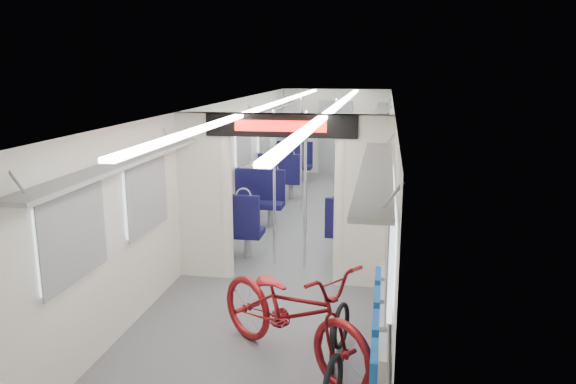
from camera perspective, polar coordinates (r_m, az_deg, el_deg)
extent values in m
plane|color=#515456|center=(9.78, 1.56, -4.59)|extent=(12.00, 12.00, 0.00)
cube|color=silver|center=(9.81, -6.81, 2.30)|extent=(0.02, 12.00, 2.30)
cube|color=silver|center=(9.41, 10.37, 1.73)|extent=(0.02, 12.00, 2.30)
cube|color=silver|center=(15.40, 4.84, 6.12)|extent=(2.90, 0.02, 2.30)
cube|color=silver|center=(3.93, -11.56, -14.21)|extent=(2.90, 0.02, 2.30)
cube|color=silver|center=(9.36, 1.64, 8.98)|extent=(2.90, 12.00, 0.02)
cube|color=white|center=(9.46, -1.70, 8.83)|extent=(0.12, 11.40, 0.04)
cube|color=white|center=(9.30, 5.04, 8.72)|extent=(0.12, 11.40, 0.04)
cube|color=silver|center=(7.89, -8.65, -1.45)|extent=(0.65, 0.18, 2.00)
cube|color=silver|center=(7.49, 7.91, -2.17)|extent=(0.65, 0.18, 2.00)
cube|color=silver|center=(7.40, -0.60, 6.83)|extent=(2.90, 0.18, 0.30)
cylinder|color=silver|center=(7.79, -6.38, -1.56)|extent=(0.20, 0.20, 2.00)
cylinder|color=silver|center=(7.51, 5.43, -2.08)|extent=(0.20, 0.20, 2.00)
cube|color=black|center=(7.30, -0.76, 6.74)|extent=(2.00, 0.03, 0.30)
cube|color=#FF0C07|center=(7.27, -0.80, 6.72)|extent=(1.20, 0.02, 0.14)
cube|color=silver|center=(5.44, -21.12, -4.28)|extent=(0.04, 1.00, 0.75)
cube|color=silver|center=(4.69, 10.40, -6.28)|extent=(0.04, 1.00, 0.75)
cube|color=silver|center=(6.81, -14.30, -0.49)|extent=(0.04, 1.00, 0.75)
cube|color=silver|center=(6.23, 10.32, -1.52)|extent=(0.04, 1.00, 0.75)
cube|color=silver|center=(9.29, -7.55, 3.26)|extent=(0.04, 1.00, 0.75)
cube|color=silver|center=(8.87, 10.26, 2.72)|extent=(0.04, 1.00, 0.75)
cube|color=silver|center=(11.10, -4.64, 4.86)|extent=(0.04, 1.00, 0.75)
cube|color=silver|center=(10.75, 10.23, 4.44)|extent=(0.04, 1.00, 0.75)
cube|color=silver|center=(12.93, -2.53, 6.00)|extent=(0.04, 1.00, 0.75)
cube|color=silver|center=(12.63, 10.21, 5.66)|extent=(0.04, 1.00, 0.75)
cube|color=silver|center=(14.68, -1.02, 6.82)|extent=(0.04, 1.00, 0.75)
cube|color=silver|center=(14.42, 10.20, 6.51)|extent=(0.04, 1.00, 0.75)
cube|color=gray|center=(5.93, -16.38, 2.89)|extent=(0.30, 3.60, 0.04)
cube|color=gray|center=(5.33, 8.98, 2.18)|extent=(0.30, 3.60, 0.04)
cube|color=gray|center=(11.58, -3.22, 7.95)|extent=(0.30, 7.60, 0.04)
cube|color=gray|center=(11.28, 9.57, 7.67)|extent=(0.30, 7.60, 0.04)
cube|color=gray|center=(15.36, 4.81, 5.54)|extent=(0.90, 0.05, 2.00)
imported|color=maroon|center=(5.64, 0.40, -12.02)|extent=(2.11, 1.87, 1.10)
cube|color=gray|center=(4.59, 9.48, -18.02)|extent=(0.06, 0.45, 0.51)
cube|color=navy|center=(4.59, 8.69, -17.99)|extent=(0.06, 0.41, 0.43)
cube|color=gray|center=(5.07, 9.54, -14.86)|extent=(0.06, 0.45, 0.51)
cube|color=navy|center=(5.07, 8.84, -14.83)|extent=(0.06, 0.41, 0.43)
cube|color=gray|center=(5.56, 9.60, -12.25)|extent=(0.06, 0.45, 0.51)
cube|color=navy|center=(5.56, 8.97, -12.23)|extent=(0.06, 0.41, 0.43)
cube|color=gray|center=(6.06, 9.65, -10.07)|extent=(0.06, 0.45, 0.51)
cube|color=navy|center=(6.06, 9.07, -10.05)|extent=(0.06, 0.41, 0.43)
torus|color=black|center=(5.63, 4.49, -15.95)|extent=(0.10, 0.48, 0.47)
torus|color=black|center=(6.08, 5.40, -13.57)|extent=(0.16, 0.49, 0.49)
cube|color=black|center=(8.68, -4.17, -4.13)|extent=(0.47, 0.44, 0.10)
cylinder|color=gray|center=(8.74, -4.14, -5.55)|extent=(0.10, 0.10, 0.35)
cube|color=black|center=(8.42, -4.50, -2.27)|extent=(0.47, 0.08, 0.58)
torus|color=silver|center=(8.35, -4.53, -0.35)|extent=(0.24, 0.03, 0.24)
cube|color=black|center=(10.36, -1.78, -1.31)|extent=(0.47, 0.44, 0.10)
cylinder|color=gray|center=(10.42, -1.77, -2.51)|extent=(0.10, 0.10, 0.35)
cube|color=black|center=(10.45, -1.60, 0.73)|extent=(0.47, 0.08, 0.58)
torus|color=silver|center=(10.40, -1.61, 2.29)|extent=(0.24, 0.03, 0.24)
cube|color=black|center=(8.80, -7.15, -3.96)|extent=(0.47, 0.44, 0.10)
cylinder|color=gray|center=(8.86, -7.11, -5.35)|extent=(0.10, 0.10, 0.35)
cube|color=black|center=(8.54, -7.56, -2.12)|extent=(0.47, 0.08, 0.58)
torus|color=silver|center=(8.47, -7.61, -0.22)|extent=(0.24, 0.03, 0.24)
cube|color=black|center=(10.46, -4.31, -1.20)|extent=(0.47, 0.44, 0.10)
cylinder|color=gray|center=(10.52, -4.29, -2.39)|extent=(0.10, 0.10, 0.35)
cube|color=black|center=(10.55, -4.10, 0.82)|extent=(0.47, 0.08, 0.58)
torus|color=silver|center=(10.50, -4.12, 2.37)|extent=(0.24, 0.03, 0.24)
cube|color=black|center=(8.72, 5.26, -4.06)|extent=(0.43, 0.40, 0.10)
cylinder|color=gray|center=(8.79, 5.23, -5.47)|extent=(0.10, 0.10, 0.35)
cube|color=black|center=(8.48, 5.22, -2.37)|extent=(0.43, 0.08, 0.52)
torus|color=silver|center=(8.42, 5.25, -0.65)|extent=(0.22, 0.03, 0.22)
cube|color=black|center=(10.27, 6.00, -1.50)|extent=(0.43, 0.40, 0.10)
cylinder|color=gray|center=(10.33, 5.98, -2.71)|extent=(0.10, 0.10, 0.35)
cube|color=black|center=(10.36, 6.11, 0.39)|extent=(0.43, 0.08, 0.52)
torus|color=silver|center=(10.30, 6.14, 1.80)|extent=(0.22, 0.03, 0.22)
cube|color=black|center=(8.70, 8.36, -4.19)|extent=(0.43, 0.40, 0.10)
cylinder|color=gray|center=(8.77, 8.31, -5.60)|extent=(0.10, 0.10, 0.35)
cube|color=black|center=(8.46, 8.39, -2.49)|extent=(0.43, 0.08, 0.52)
torus|color=silver|center=(8.39, 8.45, -0.77)|extent=(0.22, 0.03, 0.22)
cube|color=black|center=(10.25, 8.63, -1.60)|extent=(0.43, 0.40, 0.10)
cylinder|color=gray|center=(10.31, 8.58, -2.81)|extent=(0.10, 0.10, 0.35)
cube|color=black|center=(10.34, 8.71, 0.29)|extent=(0.43, 0.08, 0.52)
torus|color=silver|center=(10.29, 8.75, 1.71)|extent=(0.22, 0.03, 0.22)
cube|color=black|center=(12.52, 0.30, 1.16)|extent=(0.47, 0.44, 0.10)
cylinder|color=gray|center=(12.57, 0.29, 0.15)|extent=(0.10, 0.10, 0.35)
cube|color=black|center=(12.29, 0.16, 2.53)|extent=(0.47, 0.08, 0.57)
torus|color=silver|center=(12.24, 0.16, 3.84)|extent=(0.24, 0.03, 0.24)
cube|color=black|center=(14.23, 1.48, 2.56)|extent=(0.47, 0.44, 0.10)
cylinder|color=gray|center=(14.27, 1.47, 1.67)|extent=(0.10, 0.10, 0.35)
cube|color=black|center=(14.35, 1.59, 4.00)|extent=(0.47, 0.08, 0.57)
torus|color=silver|center=(14.31, 1.60, 5.13)|extent=(0.24, 0.03, 0.24)
cube|color=black|center=(12.61, -1.81, 1.23)|extent=(0.47, 0.44, 0.10)
cylinder|color=gray|center=(12.65, -1.81, 0.23)|extent=(0.10, 0.10, 0.35)
cube|color=black|center=(12.37, -1.99, 2.59)|extent=(0.47, 0.08, 0.57)
torus|color=silver|center=(12.33, -2.00, 3.90)|extent=(0.24, 0.03, 0.24)
cube|color=black|center=(14.31, -0.39, 2.62)|extent=(0.47, 0.44, 0.10)
cylinder|color=gray|center=(14.35, -0.38, 1.73)|extent=(0.10, 0.10, 0.35)
cube|color=black|center=(14.42, -0.26, 4.05)|extent=(0.47, 0.08, 0.57)
torus|color=silver|center=(14.38, -0.26, 5.18)|extent=(0.24, 0.03, 0.24)
cube|color=black|center=(12.11, 6.63, 0.67)|extent=(0.42, 0.40, 0.10)
cylinder|color=gray|center=(12.16, 6.60, -0.37)|extent=(0.10, 0.10, 0.35)
cube|color=black|center=(11.89, 6.62, 1.97)|extent=(0.42, 0.08, 0.52)
torus|color=silver|center=(11.84, 6.65, 3.20)|extent=(0.22, 0.03, 0.22)
cube|color=black|center=(13.67, 7.03, 2.05)|extent=(0.42, 0.40, 0.10)
cylinder|color=gray|center=(13.72, 7.00, 1.13)|extent=(0.10, 0.10, 0.35)
cube|color=black|center=(13.78, 7.10, 3.43)|extent=(0.42, 0.08, 0.52)
torus|color=silver|center=(13.74, 7.13, 4.50)|extent=(0.22, 0.03, 0.22)
cube|color=black|center=(12.09, 8.85, 0.59)|extent=(0.42, 0.40, 0.10)
cylinder|color=gray|center=(12.14, 8.82, -0.45)|extent=(0.10, 0.10, 0.35)
cube|color=black|center=(11.87, 8.89, 1.88)|extent=(0.42, 0.08, 0.52)
torus|color=silver|center=(11.83, 8.93, 3.11)|extent=(0.22, 0.03, 0.22)
cube|color=black|center=(13.66, 9.00, 1.98)|extent=(0.42, 0.40, 0.10)
cylinder|color=gray|center=(13.70, 8.96, 1.05)|extent=(0.10, 0.10, 0.35)
cube|color=black|center=(13.76, 9.05, 3.36)|extent=(0.42, 0.08, 0.52)
torus|color=silver|center=(13.73, 9.09, 4.43)|extent=(0.22, 0.03, 0.22)
cylinder|color=silver|center=(8.18, -1.39, 0.28)|extent=(0.04, 0.04, 2.30)
cylinder|color=silver|center=(8.06, 1.75, 0.10)|extent=(0.04, 0.04, 2.30)
cylinder|color=silver|center=(11.42, 1.36, 3.85)|extent=(0.04, 0.04, 2.30)
cylinder|color=silver|center=(10.97, 4.78, 3.45)|extent=(0.04, 0.04, 2.30)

